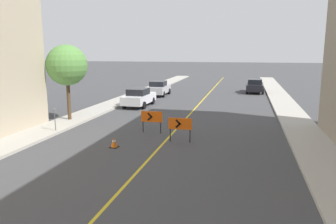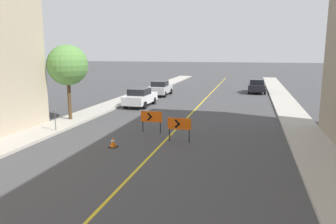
# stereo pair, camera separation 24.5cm
# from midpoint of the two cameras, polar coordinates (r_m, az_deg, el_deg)

# --- Properties ---
(lane_stripe) EXTENTS (0.12, 68.62, 0.01)m
(lane_stripe) POSITION_cam_midpoint_polar(r_m,az_deg,el_deg) (27.21, 4.99, 0.43)
(lane_stripe) COLOR gold
(lane_stripe) RESTS_ON ground_plane
(sidewalk_left) EXTENTS (2.21, 68.62, 0.15)m
(sidewalk_left) POSITION_cam_midpoint_polar(r_m,az_deg,el_deg) (29.33, -9.69, 1.20)
(sidewalk_left) COLOR #ADA89E
(sidewalk_left) RESTS_ON ground_plane
(sidewalk_right) EXTENTS (2.21, 68.62, 0.15)m
(sidewalk_right) POSITION_cam_midpoint_polar(r_m,az_deg,el_deg) (27.07, 20.93, -0.14)
(sidewalk_right) COLOR #ADA89E
(sidewalk_right) RESTS_ON ground_plane
(traffic_cone_third) EXTENTS (0.42, 0.42, 0.51)m
(traffic_cone_third) POSITION_cam_midpoint_polar(r_m,az_deg,el_deg) (16.80, -9.14, -5.24)
(traffic_cone_third) COLOR black
(traffic_cone_third) RESTS_ON ground_plane
(arrow_barricade_primary) EXTENTS (1.28, 0.09, 1.29)m
(arrow_barricade_primary) POSITION_cam_midpoint_polar(r_m,az_deg,el_deg) (19.34, -2.55, -0.95)
(arrow_barricade_primary) COLOR #EF560C
(arrow_barricade_primary) RESTS_ON ground_plane
(arrow_barricade_secondary) EXTENTS (1.26, 0.08, 1.30)m
(arrow_barricade_secondary) POSITION_cam_midpoint_polar(r_m,az_deg,el_deg) (17.36, 2.38, -2.23)
(arrow_barricade_secondary) COLOR #EF560C
(arrow_barricade_secondary) RESTS_ON ground_plane
(parked_car_curb_near) EXTENTS (1.95, 4.36, 1.59)m
(parked_car_curb_near) POSITION_cam_midpoint_polar(r_m,az_deg,el_deg) (28.77, -4.65, 2.59)
(parked_car_curb_near) COLOR silver
(parked_car_curb_near) RESTS_ON ground_plane
(parked_car_curb_mid) EXTENTS (1.95, 4.34, 1.59)m
(parked_car_curb_mid) POSITION_cam_midpoint_polar(r_m,az_deg,el_deg) (35.66, -1.15, 4.17)
(parked_car_curb_mid) COLOR #B7B7BC
(parked_car_curb_mid) RESTS_ON ground_plane
(parked_car_curb_far) EXTENTS (1.98, 4.37, 1.59)m
(parked_car_curb_far) POSITION_cam_midpoint_polar(r_m,az_deg,el_deg) (39.27, 15.41, 4.39)
(parked_car_curb_far) COLOR black
(parked_car_curb_far) RESTS_ON ground_plane
(parking_meter_near_curb) EXTENTS (0.12, 0.11, 1.34)m
(parking_meter_near_curb) POSITION_cam_midpoint_polar(r_m,az_deg,el_deg) (20.41, -18.78, -0.41)
(parking_meter_near_curb) COLOR #4C4C51
(parking_meter_near_curb) RESTS_ON sidewalk_left
(street_tree_left_near) EXTENTS (2.73, 2.73, 5.07)m
(street_tree_left_near) POSITION_cam_midpoint_polar(r_m,az_deg,el_deg) (23.20, -16.80, 7.79)
(street_tree_left_near) COLOR #4C3823
(street_tree_left_near) RESTS_ON sidewalk_left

